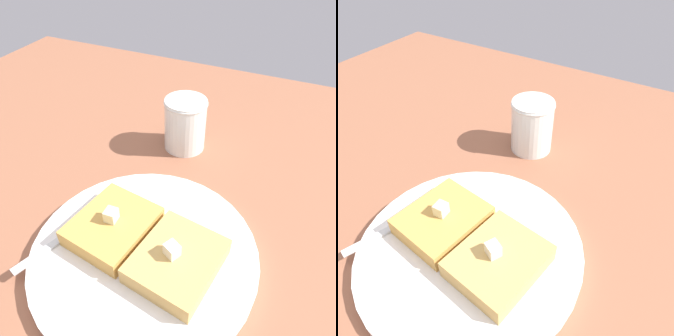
% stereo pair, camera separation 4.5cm
% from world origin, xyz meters
% --- Properties ---
extents(table_surface, '(1.22, 1.22, 0.02)m').
position_xyz_m(table_surface, '(0.00, 0.00, 0.01)').
color(table_surface, '#90563D').
rests_on(table_surface, ground).
extents(plate, '(0.27, 0.27, 0.01)m').
position_xyz_m(plate, '(0.02, 0.04, 0.03)').
color(plate, white).
rests_on(plate, table_surface).
extents(toast_slice_left, '(0.10, 0.11, 0.02)m').
position_xyz_m(toast_slice_left, '(-0.03, 0.05, 0.05)').
color(toast_slice_left, gold).
rests_on(toast_slice_left, plate).
extents(toast_slice_middle, '(0.10, 0.11, 0.02)m').
position_xyz_m(toast_slice_middle, '(0.06, 0.04, 0.05)').
color(toast_slice_middle, tan).
rests_on(toast_slice_middle, plate).
extents(butter_pat_primary, '(0.01, 0.02, 0.02)m').
position_xyz_m(butter_pat_primary, '(-0.03, 0.05, 0.07)').
color(butter_pat_primary, beige).
rests_on(butter_pat_primary, toast_slice_left).
extents(butter_pat_secondary, '(0.02, 0.02, 0.02)m').
position_xyz_m(butter_pat_secondary, '(0.06, 0.03, 0.07)').
color(butter_pat_secondary, '#F5ECC9').
rests_on(butter_pat_secondary, toast_slice_middle).
extents(fork, '(0.07, 0.16, 0.00)m').
position_xyz_m(fork, '(-0.07, 0.04, 0.04)').
color(fork, silver).
rests_on(fork, plate).
extents(syrup_jar, '(0.07, 0.07, 0.09)m').
position_xyz_m(syrup_jar, '(-0.02, 0.27, 0.06)').
color(syrup_jar, '#3C1B05').
rests_on(syrup_jar, table_surface).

